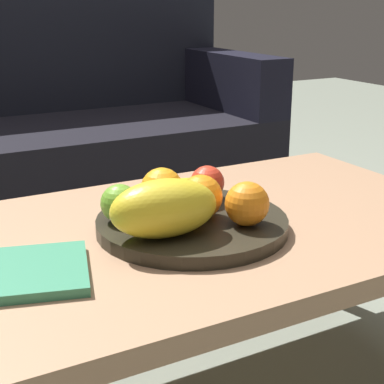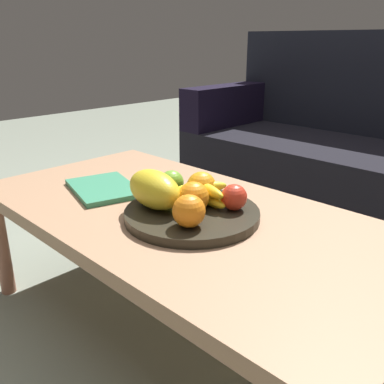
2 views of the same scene
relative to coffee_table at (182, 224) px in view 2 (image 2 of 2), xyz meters
name	(u,v)px [view 2 (image 2 of 2)]	position (x,y,z in m)	size (l,w,h in m)	color
ground_plane	(183,331)	(0.00, 0.00, -0.37)	(8.00, 8.00, 0.00)	gray
coffee_table	(182,224)	(0.00, 0.00, 0.00)	(1.29, 0.66, 0.41)	#A87D5D
couch	(367,165)	(0.04, 1.17, -0.06)	(1.70, 0.70, 0.90)	black
fruit_bowl	(192,214)	(0.06, -0.02, 0.05)	(0.36, 0.36, 0.03)	#2A261B
melon_large_front	(154,189)	(-0.03, -0.07, 0.12)	(0.19, 0.10, 0.10)	yellow
orange_front	(193,197)	(0.07, -0.03, 0.11)	(0.08, 0.08, 0.08)	orange
orange_left	(201,186)	(0.03, 0.05, 0.11)	(0.08, 0.08, 0.08)	orange
orange_right	(189,211)	(0.12, -0.10, 0.11)	(0.08, 0.08, 0.08)	orange
apple_front	(172,182)	(-0.07, 0.03, 0.10)	(0.07, 0.07, 0.07)	#6AA42F
apple_left	(234,197)	(0.13, 0.06, 0.10)	(0.07, 0.07, 0.07)	red
banana_bunch	(206,194)	(0.05, 0.04, 0.09)	(0.16, 0.17, 0.06)	yellow
magazine	(104,188)	(-0.30, -0.06, 0.05)	(0.25, 0.18, 0.02)	#388762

